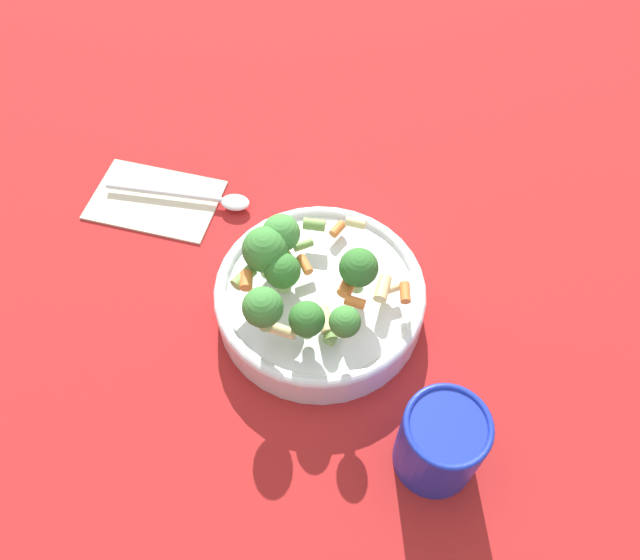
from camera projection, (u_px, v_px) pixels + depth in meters
ground_plane at (320, 309)px, 0.70m from camera, size 3.00×3.00×0.00m
bowl at (320, 297)px, 0.68m from camera, size 0.23×0.23×0.05m
pasta_salad at (294, 272)px, 0.62m from camera, size 0.16×0.18×0.07m
cup at (440, 442)px, 0.57m from camera, size 0.08×0.08×0.10m
napkin at (155, 199)px, 0.79m from camera, size 0.19×0.18×0.01m
spoon at (204, 198)px, 0.78m from camera, size 0.14×0.14×0.01m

